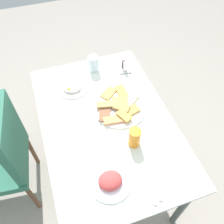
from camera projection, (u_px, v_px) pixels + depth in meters
name	position (u px, v px, depth m)	size (l,w,h in m)	color
ground_plane	(108.00, 171.00, 2.00)	(6.00, 6.00, 0.00)	gray
dining_table	(107.00, 128.00, 1.50)	(1.16, 0.77, 0.72)	white
dining_chair	(3.00, 156.00, 1.54)	(0.46, 0.47, 0.89)	#29664F
pide_platter	(119.00, 106.00, 1.49)	(0.35, 0.34, 0.04)	white
salad_plate_greens	(73.00, 87.00, 1.59)	(0.20, 0.20, 0.04)	white
salad_plate_rice	(110.00, 181.00, 1.19)	(0.22, 0.22, 0.06)	white
soda_can	(135.00, 138.00, 1.29)	(0.07, 0.07, 0.12)	orange
drinking_glass	(94.00, 64.00, 1.68)	(0.07, 0.07, 0.11)	silver
paper_napkin	(156.00, 185.00, 1.19)	(0.14, 0.14, 0.00)	white
fork	(160.00, 183.00, 1.19)	(0.18, 0.02, 0.01)	silver
spoon	(153.00, 185.00, 1.19)	(0.19, 0.02, 0.01)	silver
condiment_caddy	(124.00, 67.00, 1.70)	(0.10, 0.10, 0.08)	#B2B2B7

